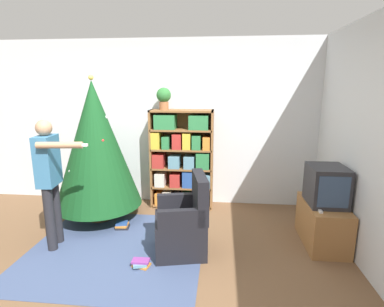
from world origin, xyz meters
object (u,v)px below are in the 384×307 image
at_px(television, 326,185).
at_px(armchair, 184,226).
at_px(potted_plant, 164,97).
at_px(bookshelf, 182,160).
at_px(standing_person, 50,174).
at_px(christmas_tree, 96,145).

height_order(television, armchair, television).
distance_m(television, armchair, 1.74).
bearing_deg(potted_plant, bookshelf, -2.40).
xyz_separation_m(standing_person, potted_plant, (1.07, 1.40, 0.83)).
xyz_separation_m(bookshelf, armchair, (0.19, -1.36, -0.44)).
bearing_deg(television, bookshelf, 151.28).
relative_size(bookshelf, christmas_tree, 0.76).
distance_m(bookshelf, potted_plant, 1.00).
height_order(bookshelf, christmas_tree, christmas_tree).
bearing_deg(standing_person, armchair, 84.09).
xyz_separation_m(bookshelf, christmas_tree, (-1.13, -0.58, 0.32)).
xyz_separation_m(bookshelf, television, (1.84, -1.01, -0.02)).
relative_size(bookshelf, potted_plant, 4.66).
relative_size(bookshelf, armchair, 1.67).
xyz_separation_m(television, christmas_tree, (-2.97, 0.43, 0.34)).
height_order(bookshelf, standing_person, bookshelf).
xyz_separation_m(christmas_tree, armchair, (1.32, -0.78, -0.76)).
relative_size(bookshelf, standing_person, 1.01).
xyz_separation_m(christmas_tree, standing_person, (-0.22, -0.80, -0.19)).
xyz_separation_m(armchair, potted_plant, (-0.47, 1.37, 1.40)).
bearing_deg(armchair, christmas_tree, -132.70).
height_order(christmas_tree, armchair, christmas_tree).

